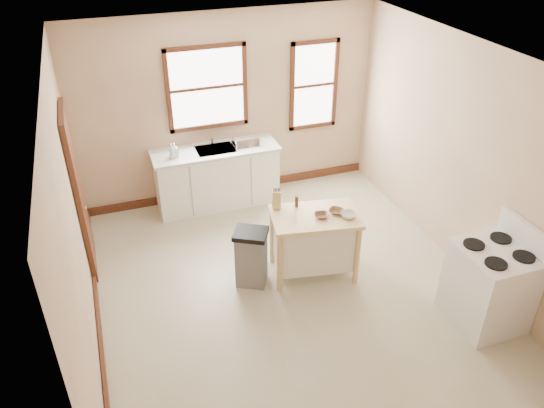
{
  "coord_description": "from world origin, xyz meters",
  "views": [
    {
      "loc": [
        -1.83,
        -4.68,
        4.28
      ],
      "look_at": [
        -0.05,
        0.4,
        0.97
      ],
      "focal_mm": 35.0,
      "sensor_mm": 36.0,
      "label": 1
    }
  ],
  "objects": [
    {
      "name": "knife_block",
      "position": [
        0.04,
        0.48,
        0.96
      ],
      "size": [
        0.13,
        0.13,
        0.2
      ],
      "primitive_type": null,
      "rotation": [
        0.0,
        0.0,
        -0.47
      ],
      "color": "tan",
      "rests_on": "kitchen_island"
    },
    {
      "name": "ceiling",
      "position": [
        0.0,
        0.0,
        2.8
      ],
      "size": [
        5.0,
        5.0,
        0.0
      ],
      "primitive_type": "plane",
      "rotation": [
        3.14,
        0.0,
        0.0
      ],
      "color": "white",
      "rests_on": "ground"
    },
    {
      "name": "wall_back",
      "position": [
        0.0,
        2.5,
        1.4
      ],
      "size": [
        4.5,
        0.04,
        2.8
      ],
      "primitive_type": "cube",
      "color": "#D1AF89",
      "rests_on": "ground"
    },
    {
      "name": "wall_left",
      "position": [
        -2.25,
        0.0,
        1.4
      ],
      "size": [
        0.04,
        5.0,
        2.8
      ],
      "primitive_type": "cube",
      "color": "#D1AF89",
      "rests_on": "ground"
    },
    {
      "name": "trash_bin",
      "position": [
        -0.38,
        0.23,
        0.38
      ],
      "size": [
        0.5,
        0.47,
        0.75
      ],
      "primitive_type": null,
      "rotation": [
        0.0,
        0.0,
        -0.51
      ],
      "color": "slate",
      "rests_on": "ground"
    },
    {
      "name": "soap_bottle_a",
      "position": [
        -0.94,
        2.12,
        1.03
      ],
      "size": [
        0.1,
        0.11,
        0.22
      ],
      "primitive_type": "imported",
      "rotation": [
        0.0,
        0.0,
        -0.3
      ],
      "color": "#B2B2B2",
      "rests_on": "sink_counter"
    },
    {
      "name": "door_left",
      "position": [
        -2.21,
        1.3,
        1.05
      ],
      "size": [
        0.06,
        0.9,
        2.1
      ],
      "primitive_type": "cube",
      "color": "#3E2211",
      "rests_on": "ground"
    },
    {
      "name": "window_main",
      "position": [
        -0.3,
        2.48,
        1.75
      ],
      "size": [
        1.17,
        0.06,
        1.22
      ],
      "primitive_type": null,
      "color": "#3E2211",
      "rests_on": "wall_back"
    },
    {
      "name": "bowl_c",
      "position": [
        0.77,
        -0.01,
        0.88
      ],
      "size": [
        0.19,
        0.19,
        0.06
      ],
      "primitive_type": "imported",
      "rotation": [
        0.0,
        0.0,
        0.06
      ],
      "color": "silver",
      "rests_on": "kitchen_island"
    },
    {
      "name": "gas_stove",
      "position": [
        1.89,
        -1.24,
        0.61
      ],
      "size": [
        0.76,
        0.77,
        1.22
      ],
      "primitive_type": null,
      "color": "silver",
      "rests_on": "ground"
    },
    {
      "name": "floor",
      "position": [
        0.0,
        0.0,
        0.0
      ],
      "size": [
        5.0,
        5.0,
        0.0
      ],
      "primitive_type": "plane",
      "color": "#ACA488",
      "rests_on": "ground"
    },
    {
      "name": "faucet",
      "position": [
        -0.3,
        2.38,
        1.03
      ],
      "size": [
        0.03,
        0.03,
        0.22
      ],
      "primitive_type": "cylinder",
      "color": "silver",
      "rests_on": "sink_counter"
    },
    {
      "name": "pepper_grinder",
      "position": [
        0.27,
        0.42,
        0.93
      ],
      "size": [
        0.05,
        0.05,
        0.15
      ],
      "primitive_type": "cylinder",
      "rotation": [
        0.0,
        0.0,
        0.08
      ],
      "color": "#452612",
      "rests_on": "kitchen_island"
    },
    {
      "name": "soap_bottle_b",
      "position": [
        -0.89,
        2.15,
        1.02
      ],
      "size": [
        0.09,
        0.09,
        0.2
      ],
      "primitive_type": "imported",
      "rotation": [
        0.0,
        0.0,
        0.01
      ],
      "color": "#B2B2B2",
      "rests_on": "sink_counter"
    },
    {
      "name": "wall_right",
      "position": [
        2.25,
        0.0,
        1.4
      ],
      "size": [
        0.04,
        5.0,
        2.8
      ],
      "primitive_type": "cube",
      "color": "#D1AF89",
      "rests_on": "ground"
    },
    {
      "name": "bowl_a",
      "position": [
        0.47,
        0.1,
        0.88
      ],
      "size": [
        0.2,
        0.2,
        0.04
      ],
      "primitive_type": "imported",
      "rotation": [
        0.0,
        0.0,
        -0.23
      ],
      "color": "brown",
      "rests_on": "kitchen_island"
    },
    {
      "name": "dish_rack",
      "position": [
        0.16,
        2.18,
        0.97
      ],
      "size": [
        0.39,
        0.3,
        0.09
      ],
      "primitive_type": null,
      "rotation": [
        0.0,
        0.0,
        -0.05
      ],
      "color": "silver",
      "rests_on": "sink_counter"
    },
    {
      "name": "baseboard_left",
      "position": [
        -2.22,
        0.0,
        0.06
      ],
      "size": [
        0.04,
        5.0,
        0.12
      ],
      "primitive_type": "cube",
      "color": "#3E2211",
      "rests_on": "ground"
    },
    {
      "name": "bowl_b",
      "position": [
        0.67,
        0.13,
        0.88
      ],
      "size": [
        0.24,
        0.24,
        0.04
      ],
      "primitive_type": "imported",
      "rotation": [
        0.0,
        0.0,
        0.77
      ],
      "color": "brown",
      "rests_on": "kitchen_island"
    },
    {
      "name": "baseboard_back",
      "position": [
        0.0,
        2.47,
        0.06
      ],
      "size": [
        4.5,
        0.04,
        0.12
      ],
      "primitive_type": "cube",
      "color": "#3E2211",
      "rests_on": "ground"
    },
    {
      "name": "window_side",
      "position": [
        1.35,
        2.48,
        1.6
      ],
      "size": [
        0.77,
        0.06,
        1.37
      ],
      "primitive_type": null,
      "color": "#3E2211",
      "rests_on": "wall_back"
    },
    {
      "name": "kitchen_island",
      "position": [
        0.41,
        0.17,
        0.43
      ],
      "size": [
        1.15,
        0.84,
        0.86
      ],
      "primitive_type": null,
      "rotation": [
        0.0,
        0.0,
        -0.18
      ],
      "color": "#F4BE8F",
      "rests_on": "ground"
    },
    {
      "name": "sink_counter",
      "position": [
        -0.3,
        2.2,
        0.46
      ],
      "size": [
        1.86,
        0.62,
        0.92
      ],
      "primitive_type": null,
      "color": "white",
      "rests_on": "ground"
    }
  ]
}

